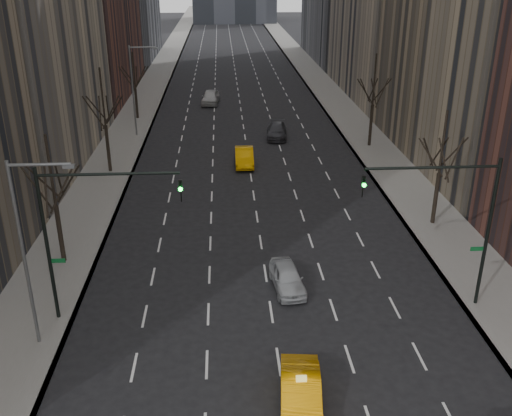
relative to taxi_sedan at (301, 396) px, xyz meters
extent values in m
cube|color=slate|center=(-12.82, 65.11, -0.68)|extent=(4.50, 320.00, 0.15)
cube|color=slate|center=(11.68, 65.11, -0.68)|extent=(4.50, 320.00, 0.15)
cylinder|color=black|center=(-12.57, 13.11, 1.18)|extent=(0.28, 0.28, 3.57)
cylinder|color=black|center=(-12.57, 13.11, 5.09)|extent=(0.16, 0.16, 4.25)
cylinder|color=black|center=(-12.42, 13.95, 4.20)|extent=(0.42, 1.80, 2.52)
cylinder|color=black|center=(-11.76, 13.40, 4.20)|extent=(1.74, 0.72, 2.52)
cylinder|color=black|center=(-11.91, 12.55, 4.20)|extent=(1.46, 1.25, 2.52)
cylinder|color=black|center=(-12.72, 12.26, 4.20)|extent=(0.42, 1.80, 2.52)
cylinder|color=black|center=(-13.38, 12.81, 4.20)|extent=(1.74, 0.72, 2.52)
cylinder|color=black|center=(-13.23, 13.66, 4.20)|extent=(1.46, 1.25, 2.52)
cylinder|color=black|center=(-12.57, 29.11, 1.39)|extent=(0.28, 0.28, 3.99)
cylinder|color=black|center=(-12.57, 29.11, 5.76)|extent=(0.16, 0.16, 4.75)
cylinder|color=black|center=(-12.42, 29.95, 4.62)|extent=(0.42, 1.80, 2.52)
cylinder|color=black|center=(-11.76, 29.40, 4.62)|extent=(1.74, 0.72, 2.52)
cylinder|color=black|center=(-11.91, 28.55, 4.62)|extent=(1.46, 1.25, 2.52)
cylinder|color=black|center=(-12.72, 28.26, 4.62)|extent=(0.42, 1.80, 2.52)
cylinder|color=black|center=(-13.38, 28.81, 4.62)|extent=(1.74, 0.72, 2.52)
cylinder|color=black|center=(-13.23, 29.66, 4.62)|extent=(1.46, 1.25, 2.52)
cylinder|color=black|center=(-12.57, 47.11, 1.08)|extent=(0.28, 0.28, 3.36)
cylinder|color=black|center=(-12.57, 47.11, 4.76)|extent=(0.16, 0.16, 4.00)
cylinder|color=black|center=(-12.42, 47.95, 3.99)|extent=(0.42, 1.80, 2.52)
cylinder|color=black|center=(-11.76, 47.40, 3.99)|extent=(1.74, 0.72, 2.52)
cylinder|color=black|center=(-11.91, 46.55, 3.99)|extent=(1.46, 1.25, 2.52)
cylinder|color=black|center=(-12.72, 46.26, 3.99)|extent=(0.42, 1.80, 2.52)
cylinder|color=black|center=(-13.38, 46.81, 3.99)|extent=(1.74, 0.72, 2.52)
cylinder|color=black|center=(-13.23, 47.66, 3.99)|extent=(1.46, 1.25, 2.52)
cylinder|color=black|center=(11.43, 17.11, 1.18)|extent=(0.28, 0.28, 3.57)
cylinder|color=black|center=(11.43, 17.11, 5.09)|extent=(0.16, 0.16, 4.25)
cylinder|color=black|center=(11.58, 17.95, 4.20)|extent=(0.42, 1.80, 2.52)
cylinder|color=black|center=(12.24, 17.40, 4.20)|extent=(1.74, 0.72, 2.52)
cylinder|color=black|center=(12.09, 16.55, 4.20)|extent=(1.46, 1.25, 2.52)
cylinder|color=black|center=(11.28, 16.26, 4.20)|extent=(0.42, 1.80, 2.52)
cylinder|color=black|center=(10.62, 16.81, 4.20)|extent=(1.74, 0.72, 2.52)
cylinder|color=black|center=(10.77, 17.66, 4.20)|extent=(1.46, 1.25, 2.52)
cylinder|color=black|center=(11.43, 35.11, 1.39)|extent=(0.28, 0.28, 3.99)
cylinder|color=black|center=(11.43, 35.11, 5.76)|extent=(0.16, 0.16, 4.75)
cylinder|color=black|center=(11.58, 35.95, 4.62)|extent=(0.42, 1.80, 2.52)
cylinder|color=black|center=(12.24, 35.40, 4.62)|extent=(1.74, 0.72, 2.52)
cylinder|color=black|center=(12.09, 34.55, 4.62)|extent=(1.46, 1.25, 2.52)
cylinder|color=black|center=(11.28, 34.26, 4.62)|extent=(0.42, 1.80, 2.52)
cylinder|color=black|center=(10.62, 34.81, 4.62)|extent=(1.74, 0.72, 2.52)
cylinder|color=black|center=(10.77, 35.66, 4.62)|extent=(1.46, 1.25, 2.52)
cylinder|color=black|center=(-11.37, 7.11, 3.40)|extent=(0.18, 0.18, 8.00)
cylinder|color=black|center=(-8.12, 7.11, 7.00)|extent=(6.50, 0.14, 0.14)
imported|color=black|center=(-4.87, 7.11, 6.10)|extent=(0.18, 0.22, 1.10)
sphere|color=#0CFF33|center=(-4.87, 6.93, 6.25)|extent=(0.20, 0.20, 0.20)
cube|color=#0C5926|center=(-10.97, 7.11, 2.60)|extent=(0.70, 0.04, 0.22)
cylinder|color=black|center=(10.23, 7.11, 3.40)|extent=(0.18, 0.18, 8.00)
cylinder|color=black|center=(6.98, 7.11, 7.00)|extent=(6.50, 0.14, 0.14)
imported|color=black|center=(3.73, 7.11, 6.10)|extent=(0.18, 0.22, 1.10)
sphere|color=#0CFF33|center=(3.73, 6.93, 6.25)|extent=(0.20, 0.20, 0.20)
cube|color=#0C5926|center=(9.83, 7.11, 2.60)|extent=(0.70, 0.04, 0.22)
cylinder|color=slate|center=(-11.77, 5.11, 3.90)|extent=(0.16, 0.16, 9.00)
cylinder|color=slate|center=(-10.47, 5.11, 8.20)|extent=(2.60, 0.14, 0.14)
cube|color=slate|center=(-9.27, 5.11, 8.10)|extent=(0.50, 0.22, 0.15)
cylinder|color=slate|center=(-11.77, 40.11, 3.90)|extent=(0.16, 0.16, 9.00)
cylinder|color=slate|center=(-10.47, 40.11, 8.20)|extent=(2.60, 0.14, 0.14)
cube|color=slate|center=(-9.27, 40.11, 8.10)|extent=(0.50, 0.22, 0.15)
imported|color=#F59C05|center=(0.00, 0.00, 0.00)|extent=(2.02, 4.70, 1.51)
imported|color=#AAADB2|center=(0.50, 9.38, -0.09)|extent=(1.98, 4.07, 1.34)
imported|color=#F9A705|center=(-1.00, 30.39, 0.00)|extent=(1.66, 4.61, 1.51)
imported|color=#323237|center=(2.68, 38.75, -0.05)|extent=(2.47, 5.04, 1.41)
imported|color=silver|center=(-4.29, 54.30, 0.10)|extent=(2.50, 5.18, 1.70)
camera|label=1|loc=(-2.85, -17.71, 15.92)|focal=40.00mm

